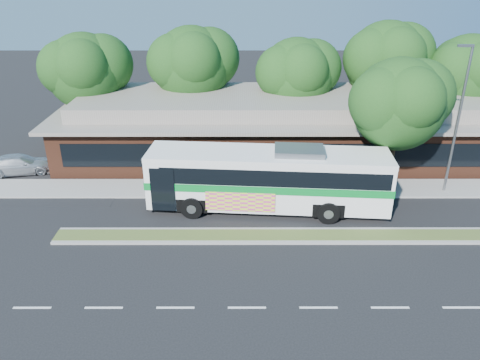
{
  "coord_description": "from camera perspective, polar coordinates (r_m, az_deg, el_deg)",
  "views": [
    {
      "loc": [
        -3.3,
        -20.53,
        13.05
      ],
      "look_at": [
        -3.28,
        3.46,
        2.0
      ],
      "focal_mm": 35.0,
      "sensor_mm": 36.0,
      "label": 1
    }
  ],
  "objects": [
    {
      "name": "tree_bg_e",
      "position": [
        40.49,
        26.52,
        11.82
      ],
      "size": [
        6.47,
        5.8,
        8.5
      ],
      "color": "black",
      "rests_on": "ground"
    },
    {
      "name": "tree_bg_d",
      "position": [
        39.08,
        17.99,
        13.81
      ],
      "size": [
        6.91,
        6.2,
        9.37
      ],
      "color": "black",
      "rests_on": "ground"
    },
    {
      "name": "sidewalk",
      "position": [
        30.08,
        6.27,
        -1.01
      ],
      "size": [
        44.0,
        2.6,
        0.12
      ],
      "primitive_type": "cube",
      "color": "gray",
      "rests_on": "ground"
    },
    {
      "name": "ground",
      "position": [
        24.54,
        7.77,
        -7.64
      ],
      "size": [
        120.0,
        120.0,
        0.0
      ],
      "primitive_type": "plane",
      "color": "black",
      "rests_on": "ground"
    },
    {
      "name": "lamp_post",
      "position": [
        30.59,
        25.03,
        6.96
      ],
      "size": [
        0.93,
        0.18,
        9.07
      ],
      "color": "slate",
      "rests_on": "ground"
    },
    {
      "name": "median_strip",
      "position": [
        25.01,
        7.61,
        -6.76
      ],
      "size": [
        26.0,
        1.1,
        0.15
      ],
      "primitive_type": "cube",
      "color": "#495A26",
      "rests_on": "ground"
    },
    {
      "name": "tree_bg_c",
      "position": [
        36.73,
        7.51,
        12.82
      ],
      "size": [
        6.24,
        5.6,
        8.26
      ],
      "color": "black",
      "rests_on": "ground"
    },
    {
      "name": "sedan",
      "position": [
        35.34,
        -25.29,
        1.74
      ],
      "size": [
        4.84,
        2.91,
        1.31
      ],
      "primitive_type": "imported",
      "rotation": [
        0.0,
        0.0,
        1.82
      ],
      "color": "#B8BBC0",
      "rests_on": "ground"
    },
    {
      "name": "sidewalk_tree",
      "position": [
        29.47,
        19.42,
        9.02
      ],
      "size": [
        6.07,
        5.44,
        8.35
      ],
      "color": "black",
      "rests_on": "ground"
    },
    {
      "name": "tree_bg_a",
      "position": [
        38.09,
        -17.72,
        12.74
      ],
      "size": [
        6.47,
        5.8,
        8.63
      ],
      "color": "black",
      "rests_on": "ground"
    },
    {
      "name": "plaza_building",
      "position": [
        35.4,
        5.35,
        6.66
      ],
      "size": [
        33.2,
        11.2,
        4.45
      ],
      "color": "#53291A",
      "rests_on": "ground"
    },
    {
      "name": "tree_bg_b",
      "position": [
        37.46,
        -5.2,
        14.01
      ],
      "size": [
        6.69,
        6.0,
        9.0
      ],
      "color": "black",
      "rests_on": "ground"
    },
    {
      "name": "parking_lot",
      "position": [
        36.3,
        -23.93,
        1.45
      ],
      "size": [
        14.0,
        12.0,
        0.01
      ],
      "primitive_type": "cube",
      "color": "black",
      "rests_on": "ground"
    },
    {
      "name": "transit_bus",
      "position": [
        26.7,
        3.55,
        0.58
      ],
      "size": [
        13.89,
        4.03,
        3.85
      ],
      "rotation": [
        0.0,
        0.0,
        -0.08
      ],
      "color": "white",
      "rests_on": "ground"
    }
  ]
}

